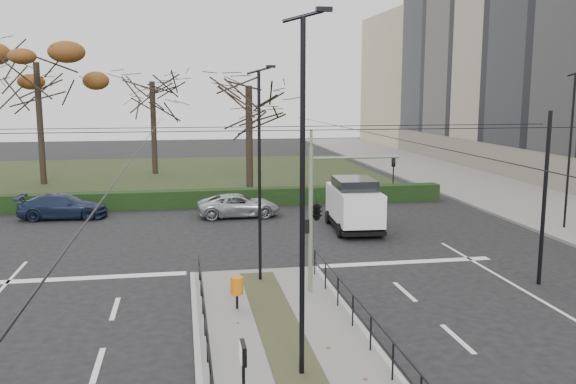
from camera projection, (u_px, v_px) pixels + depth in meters
name	position (u px, v px, depth m)	size (l,w,h in m)	color
ground	(275.00, 323.00, 17.65)	(140.00, 140.00, 0.00)	black
median_island	(290.00, 357.00, 15.21)	(4.40, 15.00, 0.14)	slate
sidewalk_east	(484.00, 188.00, 42.07)	(8.00, 90.00, 0.14)	slate
park	(138.00, 177.00, 47.74)	(38.00, 26.00, 0.10)	#242D16
hedge	(122.00, 201.00, 34.64)	(38.00, 1.00, 1.00)	black
median_railing	(291.00, 324.00, 14.97)	(4.14, 13.24, 0.92)	black
catenary	(267.00, 197.00, 18.67)	(20.00, 34.00, 6.00)	black
traffic_light	(319.00, 208.00, 19.60)	(3.24, 1.85, 4.76)	#68775B
litter_bin	(237.00, 286.00, 18.28)	(0.39, 0.39, 0.99)	black
info_panel	(243.00, 364.00, 11.35)	(0.11, 0.49, 1.86)	black
streetlamp_median_near	(303.00, 196.00, 13.49)	(0.69, 0.14, 8.25)	black
streetlamp_median_far	(260.00, 174.00, 20.63)	(0.61, 0.13, 7.35)	black
streetlamp_sidewalk	(570.00, 149.00, 28.86)	(0.63, 0.13, 7.50)	black
parked_car_third	(63.00, 206.00, 32.11)	(1.84, 4.53, 1.31)	#1A253E
parked_car_fourth	(239.00, 205.00, 32.61)	(2.02, 4.38, 1.22)	#A1A3A8
white_van	(354.00, 203.00, 29.42)	(2.41, 4.87, 2.51)	white
rust_tree	(36.00, 62.00, 42.25)	(8.11, 8.11, 11.25)	black
bare_tree_center	(152.00, 88.00, 48.17)	(6.03, 6.03, 9.76)	black
bare_tree_near	(249.00, 94.00, 37.98)	(5.97, 5.97, 9.18)	black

